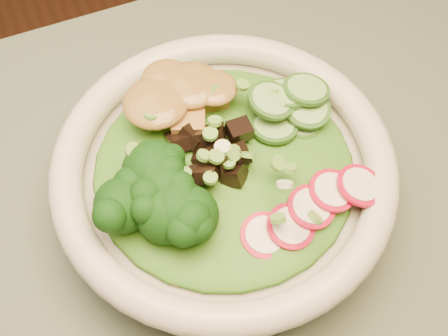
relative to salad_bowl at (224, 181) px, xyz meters
name	(u,v)px	position (x,y,z in m)	size (l,w,h in m)	color
salad_bowl	(224,181)	(0.00, 0.00, 0.00)	(0.28, 0.28, 0.08)	beige
lettuce_bed	(224,167)	(0.00, 0.00, 0.02)	(0.21, 0.21, 0.03)	#205812
broccoli_florets	(160,206)	(-0.06, -0.02, 0.04)	(0.08, 0.07, 0.05)	black
radish_slices	(287,221)	(0.03, -0.07, 0.03)	(0.12, 0.04, 0.02)	#AC0D2D
cucumber_slices	(287,114)	(0.07, 0.02, 0.03)	(0.07, 0.07, 0.04)	#85BF6A
mushroom_heap	(214,147)	(0.00, 0.01, 0.04)	(0.07, 0.07, 0.04)	black
tofu_cubes	(174,107)	(-0.02, 0.06, 0.03)	(0.09, 0.06, 0.04)	#A76C37
peanut_sauce	(173,97)	(-0.02, 0.06, 0.05)	(0.07, 0.06, 0.02)	brown
scallion_garnish	(224,150)	(0.00, 0.00, 0.05)	(0.20, 0.20, 0.03)	#629F38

